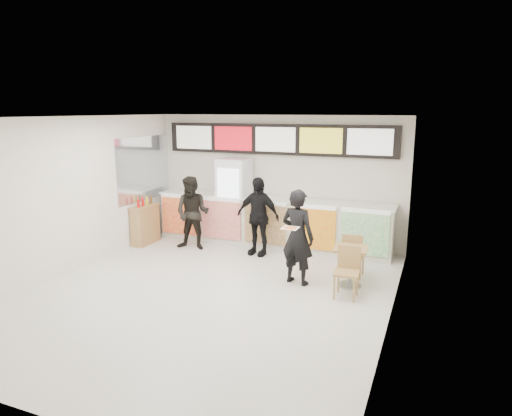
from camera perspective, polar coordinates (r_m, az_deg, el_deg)
The scene contains 15 objects.
floor at distance 8.05m, azimuth -5.96°, elevation -10.66°, with size 7.00×7.00×0.00m, color beige.
ceiling at distance 7.42m, azimuth -6.48°, elevation 11.21°, with size 7.00×7.00×0.00m, color white.
wall_back at distance 10.75m, azimuth 2.64°, elevation 3.54°, with size 6.00×6.00×0.00m, color silver.
wall_left at distance 9.38m, azimuth -22.59°, elevation 1.32°, with size 7.00×7.00×0.00m, color silver.
wall_right at distance 6.75m, azimuth 16.89°, elevation -2.22°, with size 7.00×7.00×0.00m, color silver.
service_counter at distance 10.56m, azimuth 1.85°, elevation -1.75°, with size 5.56×0.77×1.14m.
menu_board at distance 10.57m, azimuth 2.53°, elevation 8.57°, with size 5.50×0.14×0.70m.
drinks_fridge at distance 10.83m, azimuth -2.75°, elevation 0.92°, with size 0.70×0.67×2.00m.
mirror_panel at distance 11.18m, azimuth -13.86°, elevation 4.82°, with size 0.01×2.00×1.50m, color #B2B7BF.
customer_main at distance 8.25m, azimuth 5.21°, elevation -3.62°, with size 0.64×0.42×1.75m, color black.
customer_left at distance 10.36m, azimuth -7.93°, elevation -0.65°, with size 0.81×0.63×1.67m, color black.
customer_mid at distance 9.87m, azimuth 0.22°, elevation -1.04°, with size 1.00×0.42×1.71m, color black.
pizza_slice at distance 7.77m, azimuth 4.28°, elevation -2.46°, with size 0.36×0.36×0.02m.
cafe_table at distance 8.35m, azimuth 11.71°, elevation -6.31°, with size 0.62×1.50×0.86m.
condiment_ledge at distance 11.09m, azimuth -13.68°, elevation -1.98°, with size 0.33×0.82×1.09m.
Camera 1 is at (3.53, -6.53, 3.12)m, focal length 32.00 mm.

